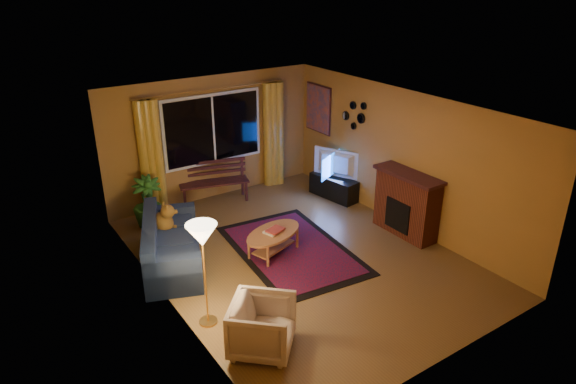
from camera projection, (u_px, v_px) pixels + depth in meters
floor at (298, 256)px, 8.51m from camera, size 4.50×6.00×0.02m
ceiling at (299, 108)px, 7.50m from camera, size 4.50×6.00×0.02m
wall_back at (213, 138)px, 10.29m from camera, size 4.50×0.02×2.50m
wall_left at (160, 224)px, 6.85m from camera, size 0.02×6.00×2.50m
wall_right at (402, 159)px, 9.16m from camera, size 0.02×6.00×2.50m
window at (213, 129)px, 10.16m from camera, size 2.00×0.02×1.30m
curtain_rod at (212, 89)px, 9.80m from camera, size 3.20×0.03×0.03m
curtain_left at (151, 159)px, 9.55m from camera, size 0.36×0.36×2.24m
curtain_right at (273, 135)px, 10.93m from camera, size 0.36×0.36×2.24m
bench at (215, 192)px, 10.41m from camera, size 1.44×0.77×0.41m
potted_plant at (148, 202)px, 9.30m from camera, size 0.60×0.60×0.96m
sofa at (172, 243)px, 8.12m from camera, size 1.48×2.11×0.79m
dog at (163, 217)px, 8.37m from camera, size 0.49×0.57×0.52m
armchair at (262, 324)px, 6.28m from camera, size 1.02×1.02×0.76m
floor_lamp at (205, 276)px, 6.62m from camera, size 0.33×0.33×1.48m
rug at (292, 250)px, 8.68m from camera, size 1.96×2.84×0.02m
coffee_table at (273, 243)px, 8.50m from camera, size 1.41×1.41×0.41m
tv_console at (334, 187)px, 10.59m from camera, size 0.52×1.11×0.45m
television at (335, 164)px, 10.39m from camera, size 0.55×0.95×0.57m
fireplace at (407, 205)px, 9.03m from camera, size 0.40×1.20×1.10m
mirror_cluster at (354, 114)px, 9.90m from camera, size 0.06×0.60×0.56m
painting at (318, 109)px, 10.84m from camera, size 0.04×0.76×0.96m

